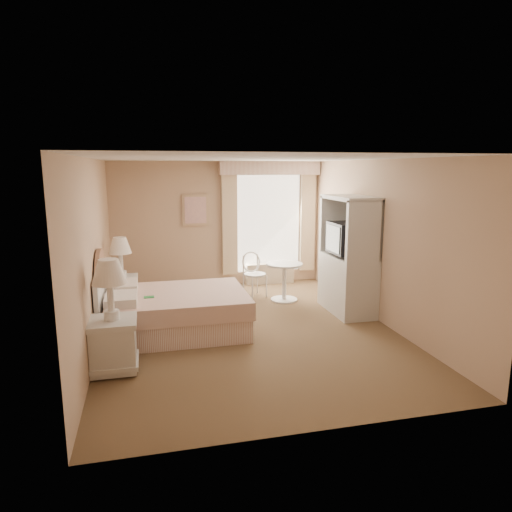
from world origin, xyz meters
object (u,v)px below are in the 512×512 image
object	(u,v)px
nightstand_near	(113,331)
nightstand_far	(122,284)
cafe_chair	(253,271)
bed	(170,310)
armoire	(348,265)
round_table	(284,276)

from	to	relation	value
nightstand_near	nightstand_far	distance (m)	2.35
cafe_chair	nightstand_near	bearing A→B (deg)	-149.39
bed	cafe_chair	bearing A→B (deg)	44.36
nightstand_near	armoire	world-z (taller)	armoire
nightstand_near	cafe_chair	world-z (taller)	nightstand_near
nightstand_near	cafe_chair	distance (m)	3.63
nightstand_near	round_table	xyz separation A→B (m)	(2.81, 2.34, -0.04)
round_table	armoire	distance (m)	1.24
bed	cafe_chair	xyz separation A→B (m)	(1.63, 1.59, 0.15)
cafe_chair	round_table	bearing A→B (deg)	-61.53
bed	cafe_chair	distance (m)	2.28
bed	round_table	xyz separation A→B (m)	(2.10, 1.16, 0.13)
nightstand_near	nightstand_far	xyz separation A→B (m)	(-0.00, 2.35, -0.04)
nightstand_far	cafe_chair	size ratio (longest dim) A/B	1.48
nightstand_near	cafe_chair	size ratio (longest dim) A/B	1.60
nightstand_far	cafe_chair	bearing A→B (deg)	10.16
bed	cafe_chair	world-z (taller)	bed
round_table	armoire	xyz separation A→B (m)	(0.84, -0.86, 0.34)
nightstand_far	cafe_chair	xyz separation A→B (m)	(2.34, 0.42, 0.02)
bed	cafe_chair	size ratio (longest dim) A/B	2.47
round_table	armoire	world-z (taller)	armoire
nightstand_far	round_table	world-z (taller)	nightstand_far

